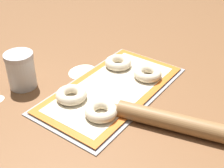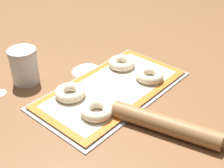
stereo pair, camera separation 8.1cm
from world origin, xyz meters
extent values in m
plane|color=brown|center=(0.00, 0.00, 0.00)|extent=(2.80, 2.80, 0.00)
cube|color=#93969B|center=(-0.02, 0.02, 0.00)|extent=(0.54, 0.29, 0.01)
cube|color=orange|center=(-0.02, 0.02, 0.01)|extent=(0.52, 0.27, 0.00)
cube|color=beige|center=(-0.02, 0.02, 0.01)|extent=(0.47, 0.22, 0.00)
torus|color=beige|center=(-0.16, -0.04, 0.03)|extent=(0.10, 0.10, 0.03)
torus|color=beige|center=(0.11, -0.05, 0.03)|extent=(0.10, 0.10, 0.03)
torus|color=beige|center=(-0.15, 0.08, 0.03)|extent=(0.10, 0.10, 0.03)
torus|color=beige|center=(0.11, 0.08, 0.03)|extent=(0.10, 0.10, 0.03)
cylinder|color=silver|center=(-0.18, 0.28, 0.06)|extent=(0.09, 0.09, 0.11)
cylinder|color=#B2B2B7|center=(-0.18, 0.28, 0.12)|extent=(0.10, 0.10, 0.02)
cylinder|color=olive|center=(-0.07, -0.23, 0.03)|extent=(0.13, 0.32, 0.05)
cylinder|color=olive|center=(-0.12, -0.05, 0.03)|extent=(0.03, 0.05, 0.02)
ellipsoid|color=white|center=(0.02, 0.18, 0.00)|extent=(0.11, 0.10, 0.00)
camera|label=1|loc=(-0.72, -0.50, 0.60)|focal=50.00mm
camera|label=2|loc=(-0.67, -0.56, 0.60)|focal=50.00mm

